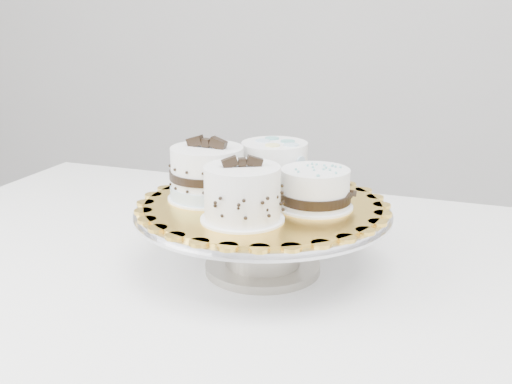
% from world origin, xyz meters
% --- Properties ---
extents(table, '(1.36, 0.97, 0.75)m').
position_xyz_m(table, '(-0.01, 0.23, 0.68)').
color(table, white).
rests_on(table, floor).
extents(cake_stand, '(0.38, 0.38, 0.10)m').
position_xyz_m(cake_stand, '(0.03, 0.20, 0.82)').
color(cake_stand, gray).
rests_on(cake_stand, table).
extents(cake_board, '(0.36, 0.36, 0.01)m').
position_xyz_m(cake_board, '(0.03, 0.20, 0.85)').
color(cake_board, orange).
rests_on(cake_board, cake_stand).
extents(cake_swirl, '(0.13, 0.13, 0.09)m').
position_xyz_m(cake_swirl, '(0.02, 0.12, 0.89)').
color(cake_swirl, white).
rests_on(cake_swirl, cake_board).
extents(cake_banded, '(0.12, 0.12, 0.10)m').
position_xyz_m(cake_banded, '(-0.06, 0.20, 0.89)').
color(cake_banded, white).
rests_on(cake_banded, cake_board).
extents(cake_dots, '(0.12, 0.12, 0.08)m').
position_xyz_m(cake_dots, '(0.03, 0.28, 0.89)').
color(cake_dots, white).
rests_on(cake_dots, cake_board).
extents(cake_ribbon, '(0.12, 0.12, 0.06)m').
position_xyz_m(cake_ribbon, '(0.10, 0.20, 0.88)').
color(cake_ribbon, white).
rests_on(cake_ribbon, cake_board).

